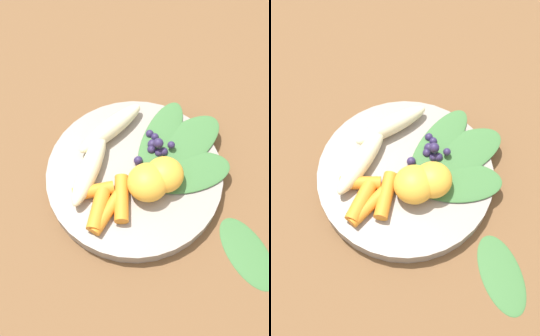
{
  "view_description": "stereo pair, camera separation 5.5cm",
  "coord_description": "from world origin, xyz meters",
  "views": [
    {
      "loc": [
        0.25,
        0.09,
        0.52
      ],
      "look_at": [
        0.0,
        0.0,
        0.03
      ],
      "focal_mm": 44.15,
      "sensor_mm": 36.0,
      "label": 1
    },
    {
      "loc": [
        0.23,
        0.14,
        0.52
      ],
      "look_at": [
        0.0,
        0.0,
        0.03
      ],
      "focal_mm": 44.15,
      "sensor_mm": 36.0,
      "label": 2
    }
  ],
  "objects": [
    {
      "name": "ground_plane",
      "position": [
        0.0,
        0.0,
        0.0
      ],
      "size": [
        2.4,
        2.4,
        0.0
      ],
      "primitive_type": "plane",
      "color": "brown"
    },
    {
      "name": "bowl",
      "position": [
        0.0,
        0.0,
        0.01
      ],
      "size": [
        0.24,
        0.24,
        0.02
      ],
      "primitive_type": "cylinder",
      "color": "gray",
      "rests_on": "ground_plane"
    },
    {
      "name": "banana_peeled_left",
      "position": [
        0.02,
        -0.06,
        0.04
      ],
      "size": [
        0.11,
        0.03,
        0.03
      ],
      "primitive_type": "ellipsoid",
      "rotation": [
        0.0,
        0.0,
        6.35
      ],
      "color": "beige",
      "rests_on": "bowl"
    },
    {
      "name": "banana_peeled_right",
      "position": [
        -0.05,
        -0.05,
        0.04
      ],
      "size": [
        0.11,
        0.07,
        0.03
      ],
      "primitive_type": "ellipsoid",
      "rotation": [
        0.0,
        0.0,
        5.83
      ],
      "color": "beige",
      "rests_on": "bowl"
    },
    {
      "name": "orange_segment_near",
      "position": [
        -0.0,
        0.04,
        0.04
      ],
      "size": [
        0.05,
        0.05,
        0.04
      ],
      "primitive_type": "ellipsoid",
      "color": "#F4A833",
      "rests_on": "bowl"
    },
    {
      "name": "orange_segment_far",
      "position": [
        0.02,
        0.03,
        0.04
      ],
      "size": [
        0.05,
        0.05,
        0.04
      ],
      "primitive_type": "ellipsoid",
      "color": "#F4A833",
      "rests_on": "bowl"
    },
    {
      "name": "carrot_front",
      "position": [
        0.05,
        -0.04,
        0.03
      ],
      "size": [
        0.04,
        0.05,
        0.02
      ],
      "primitive_type": "cylinder",
      "rotation": [
        0.0,
        1.57,
        5.27
      ],
      "color": "orange",
      "rests_on": "bowl"
    },
    {
      "name": "carrot_mid_left",
      "position": [
        0.07,
        -0.02,
        0.03
      ],
      "size": [
        0.06,
        0.03,
        0.02
      ],
      "primitive_type": "cylinder",
      "rotation": [
        0.0,
        1.57,
        6.44
      ],
      "color": "orange",
      "rests_on": "bowl"
    },
    {
      "name": "carrot_mid_right",
      "position": [
        0.07,
        -0.01,
        0.03
      ],
      "size": [
        0.06,
        0.03,
        0.02
      ],
      "primitive_type": "cylinder",
      "rotation": [
        0.0,
        1.57,
        6.12
      ],
      "color": "orange",
      "rests_on": "bowl"
    },
    {
      "name": "carrot_rear",
      "position": [
        0.05,
        0.0,
        0.03
      ],
      "size": [
        0.07,
        0.04,
        0.02
      ],
      "primitive_type": "cylinder",
      "rotation": [
        0.0,
        1.57,
        6.65
      ],
      "color": "orange",
      "rests_on": "bowl"
    },
    {
      "name": "blueberry_pile",
      "position": [
        -0.04,
        0.02,
        0.03
      ],
      "size": [
        0.06,
        0.04,
        0.03
      ],
      "color": "#2D234C",
      "rests_on": "bowl"
    },
    {
      "name": "kale_leaf_left",
      "position": [
        -0.02,
        0.07,
        0.03
      ],
      "size": [
        0.12,
        0.14,
        0.0
      ],
      "primitive_type": "ellipsoid",
      "rotation": [
        0.0,
        0.0,
        8.43
      ],
      "color": "#3D7038",
      "rests_on": "bowl"
    },
    {
      "name": "kale_leaf_right",
      "position": [
        -0.06,
        0.05,
        0.03
      ],
      "size": [
        0.15,
        0.12,
        0.0
      ],
      "primitive_type": "ellipsoid",
      "rotation": [
        0.0,
        0.0,
        8.96
      ],
      "color": "#3D7038",
      "rests_on": "bowl"
    },
    {
      "name": "kale_leaf_rear",
      "position": [
        -0.07,
        0.02,
        0.03
      ],
      "size": [
        0.13,
        0.05,
        0.0
      ],
      "primitive_type": "ellipsoid",
      "rotation": [
        0.0,
        0.0,
        9.38
      ],
      "color": "#3D7038",
      "rests_on": "bowl"
    },
    {
      "name": "kale_leaf_stray",
      "position": [
        0.05,
        0.17,
        0.0
      ],
      "size": [
        0.11,
        0.11,
        0.01
      ],
      "primitive_type": "ellipsoid",
      "rotation": [
        0.0,
        0.0,
        0.82
      ],
      "color": "#3D7038",
      "rests_on": "ground_plane"
    }
  ]
}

